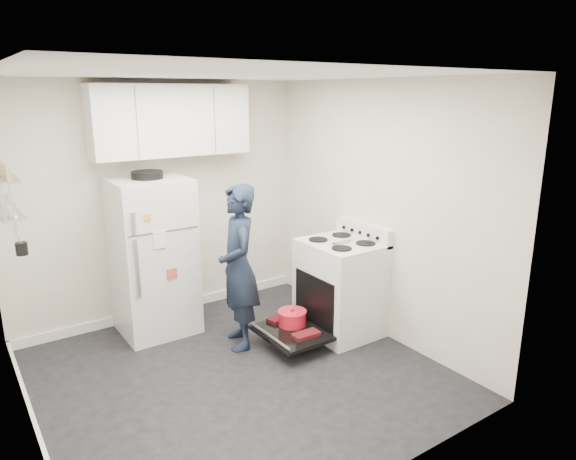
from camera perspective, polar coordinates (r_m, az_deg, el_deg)
room at (r=4.18m, az=-6.58°, el=-1.18°), size 3.21×3.21×2.51m
electric_range at (r=5.21m, az=5.73°, el=-6.45°), size 0.66×0.76×1.10m
open_oven_door at (r=5.04m, az=0.39°, el=-10.61°), size 0.55×0.71×0.22m
refrigerator at (r=5.29m, az=-14.78°, el=-2.79°), size 0.72×0.74×1.64m
upper_cabinets at (r=5.35m, az=-12.88°, el=11.80°), size 1.60×0.33×0.70m
wall_shelf_rack at (r=4.09m, az=-28.78°, el=3.44°), size 0.14×0.60×0.61m
person at (r=4.83m, az=-5.53°, el=-4.14°), size 0.53×0.66×1.57m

